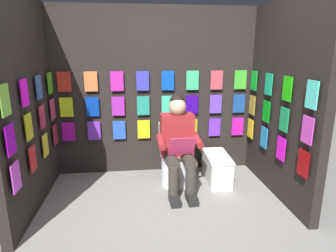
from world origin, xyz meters
name	(u,v)px	position (x,y,z in m)	size (l,w,h in m)	color
ground_plane	(170,240)	(0.00, 0.00, 0.00)	(30.00, 30.00, 0.00)	gray
display_wall_back	(155,92)	(0.00, -1.69, 1.13)	(2.82, 0.14, 2.27)	black
display_wall_left	(283,101)	(-1.41, -0.82, 1.13)	(0.14, 1.64, 2.27)	black
display_wall_right	(26,106)	(1.41, -0.82, 1.13)	(0.14, 1.64, 2.27)	black
toilet	(175,158)	(-0.22, -1.21, 0.33)	(0.41, 0.56, 0.77)	white
person_reading	(178,144)	(-0.23, -0.99, 0.60)	(0.53, 0.69, 1.19)	maroon
comic_longbox_near	(217,168)	(-0.77, -1.16, 0.19)	(0.32, 0.64, 0.37)	white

